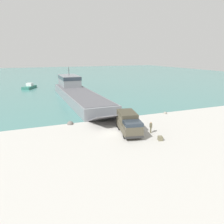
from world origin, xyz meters
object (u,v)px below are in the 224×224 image
(soldier_on_ramp, at_px, (151,127))
(cargo_crate, at_px, (160,138))
(moored_boat_a, at_px, (29,87))
(military_truck, at_px, (129,123))
(landing_craft, at_px, (77,92))

(soldier_on_ramp, bearing_deg, cargo_crate, 86.20)
(moored_boat_a, bearing_deg, soldier_on_ramp, 133.26)
(military_truck, xyz_separation_m, moored_boat_a, (-12.38, 53.20, -0.95))
(military_truck, distance_m, soldier_on_ramp, 3.39)
(moored_boat_a, xyz_separation_m, cargo_crate, (15.10, -57.59, -0.32))
(military_truck, xyz_separation_m, cargo_crate, (2.72, -4.39, -1.27))
(moored_boat_a, relative_size, cargo_crate, 9.60)
(soldier_on_ramp, distance_m, cargo_crate, 3.16)
(landing_craft, xyz_separation_m, cargo_crate, (3.96, -33.04, -1.64))
(landing_craft, relative_size, moored_boat_a, 6.08)
(landing_craft, bearing_deg, cargo_crate, -83.32)
(military_truck, bearing_deg, cargo_crate, 44.27)
(soldier_on_ramp, relative_size, cargo_crate, 2.47)
(cargo_crate, bearing_deg, military_truck, 121.77)
(landing_craft, distance_m, cargo_crate, 33.32)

